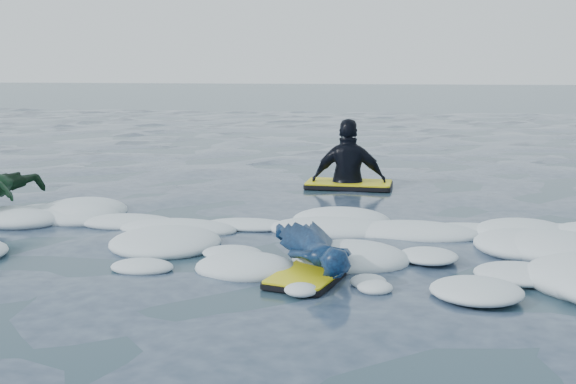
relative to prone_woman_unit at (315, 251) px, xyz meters
The scene contains 4 objects.
ground 1.55m from the prone_woman_unit, behind, with size 120.00×120.00×0.00m, color #19343C.
foam_band 1.80m from the prone_woman_unit, 148.87° to the left, with size 12.00×3.10×0.30m, color silver, non-canonical shape.
prone_woman_unit is the anchor object (origin of this frame).
waiting_rider_unit 4.33m from the prone_woman_unit, 90.50° to the left, with size 1.26×0.72×1.85m.
Camera 1 is at (2.26, -5.86, 1.76)m, focal length 45.00 mm.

